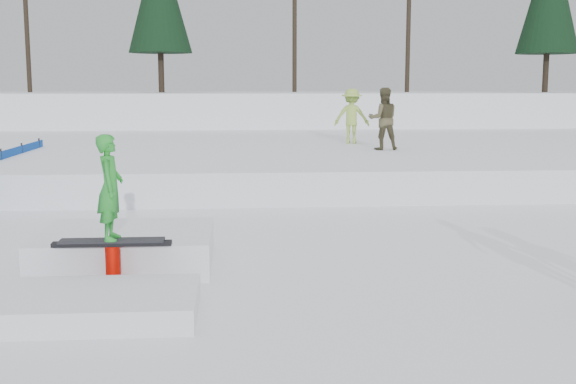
{
  "coord_description": "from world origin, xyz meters",
  "views": [
    {
      "loc": [
        -0.34,
        -9.14,
        2.75
      ],
      "look_at": [
        0.5,
        2.0,
        1.1
      ],
      "focal_mm": 45.0,
      "sensor_mm": 36.0,
      "label": 1
    }
  ],
  "objects": [
    {
      "name": "ground",
      "position": [
        0.0,
        0.0,
        0.0
      ],
      "size": [
        120.0,
        120.0,
        0.0
      ],
      "primitive_type": "plane",
      "color": "white"
    },
    {
      "name": "snow_berm",
      "position": [
        0.0,
        30.0,
        1.2
      ],
      "size": [
        60.0,
        14.0,
        2.4
      ],
      "primitive_type": "cube",
      "color": "white",
      "rests_on": "ground"
    },
    {
      "name": "snow_midrise",
      "position": [
        0.0,
        16.0,
        0.4
      ],
      "size": [
        50.0,
        18.0,
        0.8
      ],
      "primitive_type": "cube",
      "color": "white",
      "rests_on": "ground"
    },
    {
      "name": "walker_olive",
      "position": [
        4.22,
        12.67,
        1.75
      ],
      "size": [
        0.92,
        0.72,
        1.89
      ],
      "primitive_type": "imported",
      "rotation": [
        0.0,
        0.0,
        3.13
      ],
      "color": "#4D462D",
      "rests_on": "snow_midrise"
    },
    {
      "name": "walker_ygreen",
      "position": [
        3.65,
        15.15,
        1.72
      ],
      "size": [
        1.34,
        1.01,
        1.85
      ],
      "primitive_type": "imported",
      "rotation": [
        0.0,
        0.0,
        2.85
      ],
      "color": "#9DC34C",
      "rests_on": "snow_midrise"
    },
    {
      "name": "jib_rail_feature",
      "position": [
        -2.0,
        1.14,
        0.3
      ],
      "size": [
        2.6,
        4.4,
        2.11
      ],
      "color": "white",
      "rests_on": "ground"
    }
  ]
}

